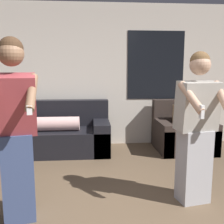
% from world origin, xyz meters
% --- Properties ---
extents(wall_back, '(6.26, 0.07, 2.70)m').
position_xyz_m(wall_back, '(0.02, 3.29, 1.35)').
color(wall_back, silver).
rests_on(wall_back, ground_plane).
extents(couch, '(2.15, 0.87, 0.91)m').
position_xyz_m(couch, '(-0.83, 2.83, 0.32)').
color(couch, black).
rests_on(couch, ground_plane).
extents(armchair, '(0.99, 0.92, 0.90)m').
position_xyz_m(armchair, '(1.61, 2.78, 0.31)').
color(armchair, '#332823').
rests_on(armchair, ground_plane).
extents(person_left, '(0.47, 0.56, 1.76)m').
position_xyz_m(person_left, '(-0.78, 0.65, 0.91)').
color(person_left, '#384770').
rests_on(person_left, ground_plane).
extents(person_right, '(0.50, 0.53, 1.66)m').
position_xyz_m(person_right, '(1.06, 0.88, 0.84)').
color(person_right, '#B2B2B7').
rests_on(person_right, ground_plane).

